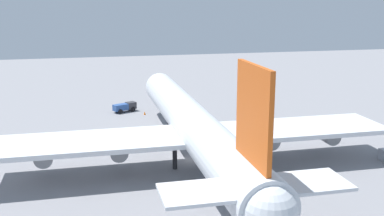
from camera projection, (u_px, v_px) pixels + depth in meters
ground_plane at (192, 160)px, 73.51m from camera, size 275.68×275.68×0.00m
cargo_airplane at (193, 125)px, 71.75m from camera, size 68.92×60.41×19.09m
maintenance_van at (125, 107)px, 104.49m from camera, size 3.88×5.61×2.04m
safety_cone_nose at (145, 113)px, 102.00m from camera, size 0.51×0.51×0.72m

